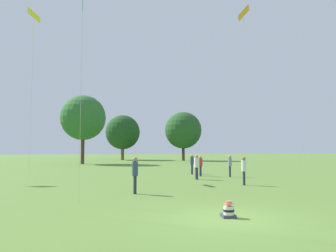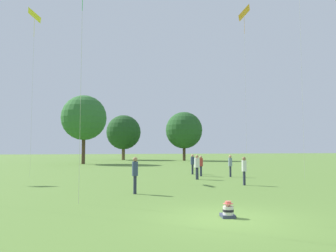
# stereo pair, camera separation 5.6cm
# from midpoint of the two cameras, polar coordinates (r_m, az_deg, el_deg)

# --- Properties ---
(ground_plane) EXTENTS (300.00, 300.00, 0.00)m
(ground_plane) POSITION_cam_midpoint_polar(r_m,az_deg,el_deg) (10.99, 10.04, -15.59)
(ground_plane) COLOR #567A33
(seated_toddler) EXTENTS (0.54, 0.61, 0.54)m
(seated_toddler) POSITION_cam_midpoint_polar(r_m,az_deg,el_deg) (11.12, 10.36, -14.35)
(seated_toddler) COLOR #383D56
(seated_toddler) RESTS_ON ground
(person_standing_0) EXTENTS (0.40, 0.40, 1.74)m
(person_standing_0) POSITION_cam_midpoint_polar(r_m,az_deg,el_deg) (20.91, 13.00, -7.11)
(person_standing_0) COLOR #282D42
(person_standing_0) RESTS_ON ground
(person_standing_1) EXTENTS (0.43, 0.43, 1.77)m
(person_standing_1) POSITION_cam_midpoint_polar(r_m,az_deg,el_deg) (29.32, 4.14, -6.31)
(person_standing_1) COLOR #282D42
(person_standing_1) RESTS_ON ground
(person_standing_2) EXTENTS (0.39, 0.39, 1.82)m
(person_standing_2) POSITION_cam_midpoint_polar(r_m,az_deg,el_deg) (16.51, -5.86, -7.83)
(person_standing_2) COLOR #282D42
(person_standing_2) RESTS_ON ground
(person_standing_3) EXTENTS (0.42, 0.42, 1.75)m
(person_standing_3) POSITION_cam_midpoint_polar(r_m,az_deg,el_deg) (26.89, 10.66, -6.44)
(person_standing_3) COLOR #282D42
(person_standing_3) RESTS_ON ground
(person_standing_5) EXTENTS (0.44, 0.44, 1.69)m
(person_standing_5) POSITION_cam_midpoint_polar(r_m,az_deg,el_deg) (27.25, 5.61, -6.58)
(person_standing_5) COLOR #282D42
(person_standing_5) RESTS_ON ground
(person_standing_6) EXTENTS (0.53, 0.53, 1.79)m
(person_standing_6) POSITION_cam_midpoint_polar(r_m,az_deg,el_deg) (24.36, 4.95, -6.77)
(person_standing_6) COLOR #282D42
(person_standing_6) RESTS_ON ground
(kite_0) EXTENTS (1.14, 1.36, 13.84)m
(kite_0) POSITION_cam_midpoint_polar(r_m,az_deg,el_deg) (31.00, -22.38, 16.81)
(kite_0) COLOR yellow
(kite_0) RESTS_ON ground
(kite_3) EXTENTS (1.63, 1.75, 15.74)m
(kite_3) POSITION_cam_midpoint_polar(r_m,az_deg,el_deg) (33.72, 12.99, 18.09)
(kite_3) COLOR orange
(kite_3) RESTS_ON ground
(distant_tree_0) EXTENTS (7.28, 7.28, 9.66)m
(distant_tree_0) POSITION_cam_midpoint_polar(r_m,az_deg,el_deg) (65.05, 2.64, -0.75)
(distant_tree_0) COLOR #473323
(distant_tree_0) RESTS_ON ground
(distant_tree_1) EXTENTS (7.26, 7.26, 9.48)m
(distant_tree_1) POSITION_cam_midpoint_polar(r_m,az_deg,el_deg) (69.98, -7.92, -1.09)
(distant_tree_1) COLOR brown
(distant_tree_1) RESTS_ON ground
(distant_tree_2) EXTENTS (6.87, 6.87, 10.49)m
(distant_tree_2) POSITION_cam_midpoint_polar(r_m,az_deg,el_deg) (51.72, -14.58, 1.39)
(distant_tree_2) COLOR #473323
(distant_tree_2) RESTS_ON ground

